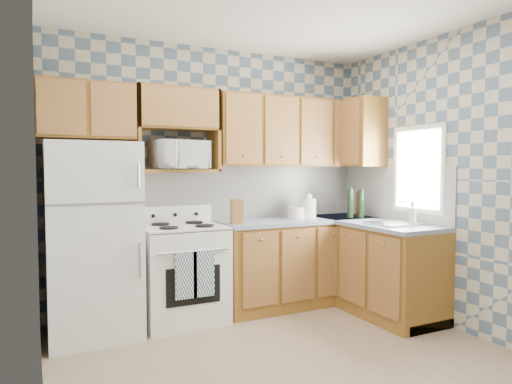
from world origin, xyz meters
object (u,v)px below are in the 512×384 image
refrigerator (93,240)px  microwave (180,155)px  electric_kettle (309,208)px  stove_body (183,275)px

refrigerator → microwave: microwave is taller
refrigerator → electric_kettle: size_ratio=8.06×
electric_kettle → microwave: bearing=177.1°
stove_body → electric_kettle: size_ratio=4.32×
refrigerator → stove_body: refrigerator is taller
stove_body → electric_kettle: bearing=1.3°
refrigerator → stove_body: bearing=1.8°
refrigerator → stove_body: 0.89m
microwave → electric_kettle: (1.42, -0.07, -0.56)m
stove_body → microwave: (0.01, 0.10, 1.14)m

